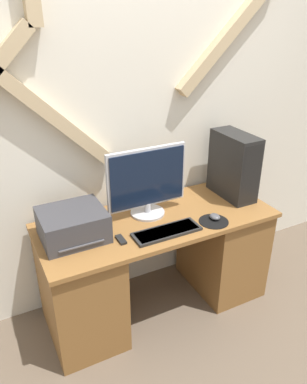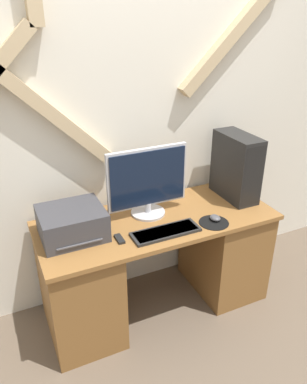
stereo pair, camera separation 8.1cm
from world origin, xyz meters
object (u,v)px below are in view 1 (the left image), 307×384
Objects in this scene: mouse at (215,217)px; computer_tower at (234,166)px; printer at (73,225)px; monitor at (147,181)px; keyboard at (167,231)px; remote_control at (121,240)px.

computer_tower reaches higher than mouse.
printer is at bearing 166.44° from mouse.
monitor reaches higher than printer.
mouse is at bearing -142.77° from computer_tower.
monitor is at bearing 6.61° from printer.
monitor is at bearing 142.60° from mouse.
monitor is 0.36m from keyboard.
keyboard is 1.14× the size of printer.
mouse is at bearing -37.40° from monitor.
monitor is 0.68m from computer_tower.
monitor reaches higher than mouse.
computer_tower reaches higher than remote_control.
mouse reaches higher than remote_control.
remote_control is (-0.29, 0.05, -0.00)m from keyboard.
monitor is at bearing 177.15° from computer_tower.
monitor is at bearing 89.74° from keyboard.
mouse is (0.36, -0.00, 0.01)m from keyboard.
mouse reaches higher than keyboard.
computer_tower is 1.02m from remote_control.
remote_control is at bearing -141.92° from monitor.
mouse is at bearing -0.11° from keyboard.
monitor is 1.45× the size of printer.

